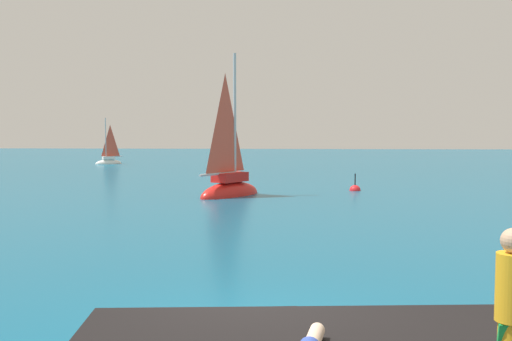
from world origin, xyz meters
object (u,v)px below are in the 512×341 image
object	(u,v)px
person_standing	(511,314)
sailboat_near	(230,187)
marker_buoy	(355,190)
sailboat_far	(109,161)

from	to	relation	value
person_standing	sailboat_near	bearing A→B (deg)	-55.52
sailboat_near	person_standing	xyz separation A→B (m)	(4.78, -21.90, 1.12)
person_standing	marker_buoy	bearing A→B (deg)	-70.77
sailboat_near	person_standing	size ratio (longest dim) A/B	4.46
marker_buoy	person_standing	bearing A→B (deg)	-92.94
sailboat_far	marker_buoy	distance (m)	28.32
sailboat_near	marker_buoy	world-z (taller)	sailboat_near
sailboat_far	person_standing	xyz separation A→B (m)	(17.86, -45.42, 1.27)
sailboat_far	sailboat_near	bearing A→B (deg)	87.54
sailboat_far	person_standing	distance (m)	48.83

